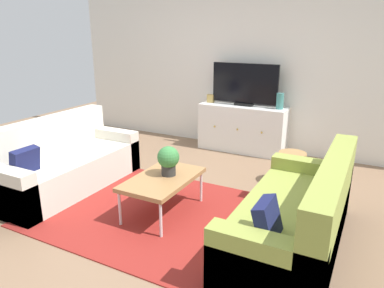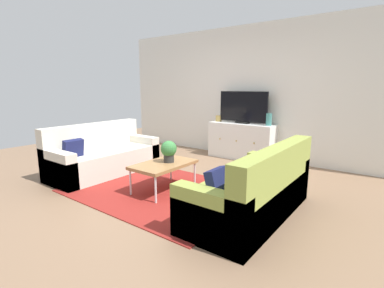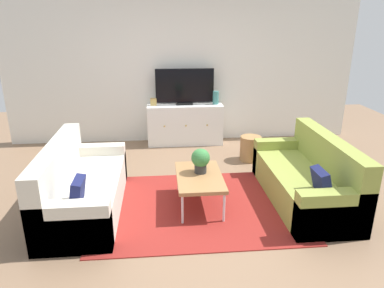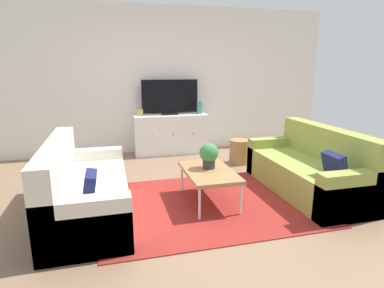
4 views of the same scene
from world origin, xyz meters
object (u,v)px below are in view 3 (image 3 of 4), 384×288
object	(u,v)px
coffee_table	(199,178)
glass_vase	(216,98)
flat_screen_tv	(185,87)
wicker_basket	(250,148)
tv_console	(185,124)
mantel_clock	(153,102)
couch_right_side	(309,180)
couch_left_side	(78,190)
potted_plant	(201,160)

from	to	relation	value
coffee_table	glass_vase	world-z (taller)	glass_vase
coffee_table	glass_vase	distance (m)	2.49
coffee_table	glass_vase	bearing A→B (deg)	76.67
flat_screen_tv	wicker_basket	xyz separation A→B (m)	(1.01, -0.97, -0.86)
tv_console	mantel_clock	bearing A→B (deg)	180.00
coffee_table	wicker_basket	size ratio (longest dim) A/B	2.25
couch_right_side	mantel_clock	world-z (taller)	mantel_clock
couch_left_side	wicker_basket	size ratio (longest dim) A/B	4.53
potted_plant	glass_vase	distance (m)	2.37
potted_plant	mantel_clock	xyz separation A→B (m)	(-0.59, 2.30, 0.22)
mantel_clock	tv_console	bearing A→B (deg)	-0.00
couch_right_side	glass_vase	world-z (taller)	glass_vase
couch_left_side	wicker_basket	world-z (taller)	couch_left_side
tv_console	couch_right_side	bearing A→B (deg)	-59.27
mantel_clock	wicker_basket	size ratio (longest dim) A/B	0.32
coffee_table	wicker_basket	world-z (taller)	coffee_table
couch_left_side	wicker_basket	bearing A→B (deg)	29.95
coffee_table	tv_console	bearing A→B (deg)	90.05
tv_console	mantel_clock	size ratio (longest dim) A/B	10.55
glass_vase	couch_left_side	bearing A→B (deg)	-130.46
mantel_clock	couch_right_side	bearing A→B (deg)	-50.22
wicker_basket	potted_plant	bearing A→B (deg)	-126.21
couch_left_side	wicker_basket	distance (m)	2.85
couch_right_side	wicker_basket	distance (m)	1.48
couch_left_side	tv_console	distance (m)	2.79
flat_screen_tv	glass_vase	distance (m)	0.60
potted_plant	mantel_clock	bearing A→B (deg)	104.42
couch_left_side	tv_console	size ratio (longest dim) A/B	1.35
couch_right_side	tv_console	bearing A→B (deg)	120.73
couch_left_side	couch_right_side	size ratio (longest dim) A/B	1.00
tv_console	flat_screen_tv	world-z (taller)	flat_screen_tv
flat_screen_tv	mantel_clock	bearing A→B (deg)	-177.97
tv_console	mantel_clock	distance (m)	0.71
couch_left_side	potted_plant	size ratio (longest dim) A/B	5.93
couch_right_side	wicker_basket	bearing A→B (deg)	105.87
glass_vase	mantel_clock	distance (m)	1.13
coffee_table	flat_screen_tv	size ratio (longest dim) A/B	0.88
wicker_basket	mantel_clock	bearing A→B (deg)	148.79
flat_screen_tv	glass_vase	xyz separation A→B (m)	(0.57, -0.02, -0.20)
potted_plant	mantel_clock	size ratio (longest dim) A/B	2.39
mantel_clock	wicker_basket	bearing A→B (deg)	-31.21
coffee_table	tv_console	world-z (taller)	tv_console
couch_left_side	flat_screen_tv	bearing A→B (deg)	58.63
flat_screen_tv	glass_vase	size ratio (longest dim) A/B	4.39
flat_screen_tv	tv_console	bearing A→B (deg)	-90.00
couch_left_side	potted_plant	bearing A→B (deg)	3.06
tv_console	couch_left_side	bearing A→B (deg)	-121.58
couch_left_side	potted_plant	xyz separation A→B (m)	(1.48, 0.08, 0.30)
coffee_table	wicker_basket	bearing A→B (deg)	54.79
couch_right_side	coffee_table	world-z (taller)	couch_right_side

